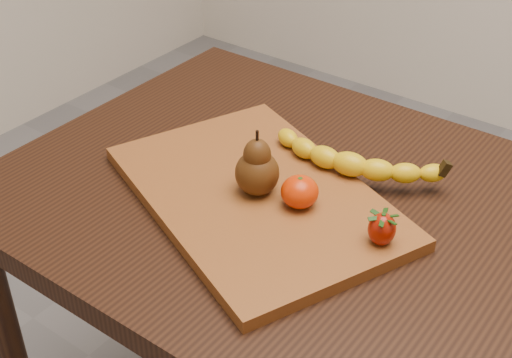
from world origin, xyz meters
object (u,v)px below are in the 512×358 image
Objects in this scene: cutting_board at (256,196)px; mandarin at (300,192)px; table at (321,256)px; pear at (257,162)px.

cutting_board is 8.23× the size of mandarin.
mandarin reaches higher than table.
cutting_board is at bearing -174.14° from mandarin.
pear is (-0.09, -0.05, 0.17)m from table.
pear is (0.00, -0.00, 0.06)m from cutting_board.
cutting_board is (-0.09, -0.05, 0.11)m from table.
pear is 1.86× the size of mandarin.
pear is at bearing -148.99° from table.
pear is at bearing 0.88° from cutting_board.
cutting_board is 0.08m from mandarin.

